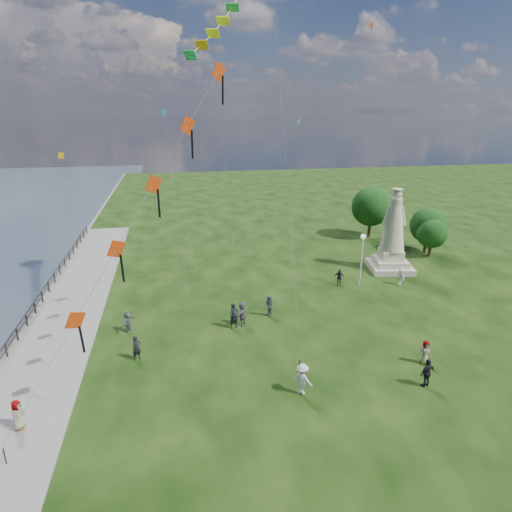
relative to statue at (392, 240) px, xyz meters
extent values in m
cube|color=slate|center=(-30.22, -7.52, -3.08)|extent=(0.30, 160.00, 0.60)
cube|color=slate|center=(-27.72, -9.52, -2.83)|extent=(5.00, 60.00, 0.10)
cylinder|color=black|center=(-30.02, -9.52, -2.38)|extent=(0.11, 0.11, 1.00)
cylinder|color=black|center=(-30.02, -7.52, -2.38)|extent=(0.11, 0.11, 1.00)
cylinder|color=black|center=(-30.02, -5.52, -2.38)|extent=(0.11, 0.11, 1.00)
cylinder|color=black|center=(-30.02, -3.52, -2.38)|extent=(0.11, 0.11, 1.00)
cylinder|color=black|center=(-30.02, -1.52, -2.38)|extent=(0.11, 0.11, 1.00)
cylinder|color=black|center=(-30.02, 0.48, -2.38)|extent=(0.11, 0.11, 1.00)
cylinder|color=black|center=(-30.02, 2.48, -2.38)|extent=(0.11, 0.11, 1.00)
cylinder|color=black|center=(-30.02, 4.48, -2.38)|extent=(0.11, 0.11, 1.00)
cylinder|color=black|center=(-30.02, 6.48, -2.38)|extent=(0.11, 0.11, 1.00)
cylinder|color=black|center=(-30.02, 8.48, -2.38)|extent=(0.11, 0.11, 1.00)
cylinder|color=black|center=(-30.02, 10.48, -2.38)|extent=(0.11, 0.11, 1.00)
cylinder|color=black|center=(-30.02, 12.48, -2.38)|extent=(0.11, 0.11, 1.00)
cylinder|color=black|center=(-30.02, 14.48, -2.38)|extent=(0.11, 0.11, 1.00)
cylinder|color=black|center=(-30.02, 16.48, -2.38)|extent=(0.11, 0.11, 1.00)
cylinder|color=black|center=(-30.02, 18.48, -2.38)|extent=(0.11, 0.11, 1.00)
cube|color=black|center=(-30.02, -7.52, -1.90)|extent=(0.06, 52.00, 0.06)
cube|color=black|center=(-30.02, -7.52, -2.33)|extent=(0.06, 52.00, 0.06)
cube|color=#C6B796|center=(0.00, 0.00, -2.62)|extent=(4.37, 4.37, 0.54)
cube|color=#C6B796|center=(0.00, 0.00, -2.08)|extent=(3.33, 3.33, 0.54)
cube|color=#C6B796|center=(0.00, 0.00, -1.37)|extent=(2.29, 2.29, 0.89)
cylinder|color=#C6B796|center=(0.00, 0.00, 3.72)|extent=(1.25, 1.25, 0.36)
sphere|color=#C6B796|center=(0.00, 0.00, 4.28)|extent=(0.82, 0.82, 0.82)
cylinder|color=#C6B796|center=(0.00, 0.00, 4.71)|extent=(0.98, 0.98, 0.09)
cylinder|color=silver|center=(-4.37, -2.99, -0.78)|extent=(0.13, 0.13, 4.21)
sphere|color=white|center=(-4.37, -2.99, 1.45)|extent=(0.42, 0.42, 0.42)
cylinder|color=#382314|center=(6.13, 4.01, -1.97)|extent=(0.36, 0.36, 1.82)
sphere|color=#13370F|center=(6.13, 4.01, 0.07)|extent=(3.64, 3.64, 3.64)
cylinder|color=#382314|center=(5.89, 2.80, -2.13)|extent=(0.36, 0.36, 1.52)
sphere|color=#13370F|center=(5.89, 2.80, -0.42)|extent=(3.03, 3.03, 3.03)
cylinder|color=#382314|center=(2.93, 10.58, -1.75)|extent=(0.36, 0.36, 2.27)
sphere|color=#13370F|center=(2.93, 10.58, 0.80)|extent=(4.53, 4.53, 4.53)
imported|color=black|center=(-22.31, -11.17, -2.12)|extent=(0.67, 0.61, 1.54)
imported|color=#595960|center=(-13.32, -7.28, -2.05)|extent=(0.75, 0.93, 1.66)
imported|color=silver|center=(-13.61, -16.27, -2.01)|extent=(1.22, 1.20, 1.74)
imported|color=black|center=(-6.84, -16.99, -2.05)|extent=(1.08, 0.77, 1.66)
imported|color=#595960|center=(-5.69, -14.96, -2.15)|extent=(0.78, 0.54, 1.48)
imported|color=#595960|center=(-23.11, -7.49, -2.14)|extent=(1.09, 1.50, 1.49)
imported|color=black|center=(-16.03, -8.46, -1.96)|extent=(0.78, 0.64, 1.84)
imported|color=silver|center=(-0.95, -3.56, -2.13)|extent=(0.78, 1.08, 1.51)
imported|color=black|center=(-6.11, -2.66, -2.15)|extent=(0.95, 0.68, 1.46)
imported|color=#595960|center=(-27.33, -16.32, -2.13)|extent=(0.57, 0.80, 1.50)
imported|color=#595960|center=(-15.41, -8.11, -2.02)|extent=(1.55, 1.67, 1.72)
cylinder|color=black|center=(-27.22, -18.52, -2.43)|extent=(0.06, 0.06, 0.90)
cube|color=red|center=(-24.30, -16.00, 2.36)|extent=(0.87, 0.64, 1.03)
cube|color=black|center=(-24.12, -16.10, 1.41)|extent=(0.10, 0.28, 1.48)
cube|color=red|center=(-22.42, -14.38, 5.10)|extent=(0.87, 0.64, 1.03)
cube|color=black|center=(-22.24, -14.48, 4.15)|extent=(0.10, 0.28, 1.48)
cube|color=red|center=(-20.54, -12.76, 7.83)|extent=(0.87, 0.64, 1.03)
cube|color=black|center=(-20.36, -12.86, 6.88)|extent=(0.10, 0.28, 1.48)
cube|color=red|center=(-18.66, -11.14, 10.56)|extent=(0.87, 0.64, 1.03)
cube|color=black|center=(-18.48, -11.24, 9.61)|extent=(0.10, 0.28, 1.48)
cube|color=red|center=(-16.78, -9.52, 13.29)|extent=(0.87, 0.64, 1.03)
cube|color=black|center=(-16.60, -9.62, 12.34)|extent=(0.10, 0.28, 1.48)
cylinder|color=black|center=(-13.22, -14.52, -2.43)|extent=(0.06, 0.06, 0.90)
cube|color=green|center=(-16.59, -13.59, 15.54)|extent=(0.68, 0.69, 0.25)
cube|color=#F6FF15|center=(-17.09, -14.23, 14.89)|extent=(0.66, 0.69, 0.27)
cube|color=#F6FF15|center=(-17.61, -14.86, 14.30)|extent=(0.64, 0.68, 0.28)
cube|color=orange|center=(-18.13, -15.49, 13.78)|extent=(0.62, 0.67, 0.30)
cube|color=green|center=(-18.65, -16.10, 13.32)|extent=(0.60, 0.66, 0.31)
cube|color=#17678E|center=(-19.88, 1.98, 11.18)|extent=(0.51, 0.39, 0.57)
cylinder|color=#595959|center=(-19.38, -0.52, 4.17)|extent=(1.02, 5.02, 14.02)
cube|color=red|center=(-0.33, 7.20, 18.84)|extent=(0.51, 0.39, 0.57)
cylinder|color=#595959|center=(0.17, 4.70, 8.00)|extent=(1.02, 5.02, 21.67)
cylinder|color=#595959|center=(-14.42, 8.10, 9.36)|extent=(1.02, 5.02, 24.39)
cube|color=green|center=(-5.40, 13.07, 10.19)|extent=(0.51, 0.39, 0.57)
cylinder|color=#595959|center=(-4.90, 10.57, 3.68)|extent=(1.02, 5.02, 13.03)
cube|color=orange|center=(-28.06, 2.33, 7.94)|extent=(0.51, 0.39, 0.57)
cylinder|color=#595959|center=(-27.56, -0.17, 2.55)|extent=(1.02, 5.02, 10.78)
cylinder|color=#595959|center=(-13.18, 5.32, 12.02)|extent=(1.02, 5.02, 29.71)
cube|color=#17678E|center=(2.00, 5.99, 17.51)|extent=(0.51, 0.39, 0.57)
cylinder|color=#595959|center=(2.50, 3.49, 7.34)|extent=(1.02, 5.02, 20.35)
camera|label=1|loc=(-19.73, -34.48, 11.26)|focal=30.00mm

